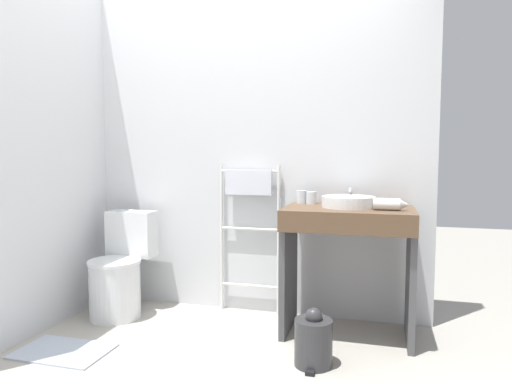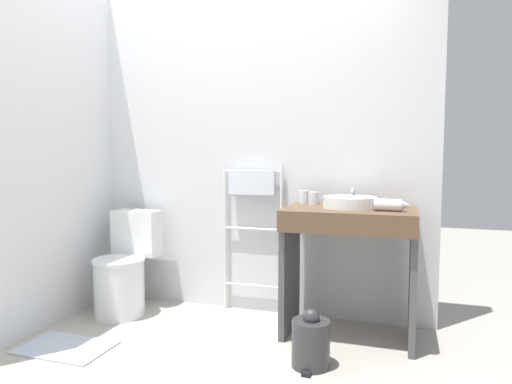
{
  "view_description": "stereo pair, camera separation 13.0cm",
  "coord_description": "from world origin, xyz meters",
  "px_view_note": "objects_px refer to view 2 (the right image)",
  "views": [
    {
      "loc": [
        0.98,
        -2.08,
        1.22
      ],
      "look_at": [
        0.21,
        0.72,
        0.97
      ],
      "focal_mm": 32.0,
      "sensor_mm": 36.0,
      "label": 1
    },
    {
      "loc": [
        1.11,
        -2.05,
        1.22
      ],
      "look_at": [
        0.21,
        0.72,
        0.97
      ],
      "focal_mm": 32.0,
      "sensor_mm": 36.0,
      "label": 2
    }
  ],
  "objects_px": {
    "toilet": "(124,271)",
    "hair_dryer": "(390,205)",
    "sink_basin": "(350,202)",
    "cup_near_edge": "(314,198)",
    "cup_near_wall": "(304,197)",
    "trash_bin": "(311,342)",
    "towel_radiator": "(252,206)"
  },
  "relations": [
    {
      "from": "sink_basin",
      "to": "hair_dryer",
      "type": "xyz_separation_m",
      "value": [
        0.26,
        -0.09,
        -0.0
      ]
    },
    {
      "from": "toilet",
      "to": "cup_near_edge",
      "type": "distance_m",
      "value": 1.55
    },
    {
      "from": "toilet",
      "to": "hair_dryer",
      "type": "height_order",
      "value": "hair_dryer"
    },
    {
      "from": "cup_near_edge",
      "to": "trash_bin",
      "type": "distance_m",
      "value": 1.02
    },
    {
      "from": "cup_near_edge",
      "to": "towel_radiator",
      "type": "bearing_deg",
      "value": 170.55
    },
    {
      "from": "cup_near_wall",
      "to": "hair_dryer",
      "type": "bearing_deg",
      "value": -22.47
    },
    {
      "from": "cup_near_edge",
      "to": "trash_bin",
      "type": "xyz_separation_m",
      "value": [
        0.12,
        -0.67,
        -0.76
      ]
    },
    {
      "from": "trash_bin",
      "to": "sink_basin",
      "type": "bearing_deg",
      "value": 74.66
    },
    {
      "from": "hair_dryer",
      "to": "sink_basin",
      "type": "bearing_deg",
      "value": 160.2
    },
    {
      "from": "toilet",
      "to": "sink_basin",
      "type": "relative_size",
      "value": 2.2
    },
    {
      "from": "sink_basin",
      "to": "cup_near_wall",
      "type": "xyz_separation_m",
      "value": [
        -0.34,
        0.16,
        0.01
      ]
    },
    {
      "from": "cup_near_edge",
      "to": "trash_bin",
      "type": "bearing_deg",
      "value": -79.84
    },
    {
      "from": "towel_radiator",
      "to": "cup_near_wall",
      "type": "distance_m",
      "value": 0.42
    },
    {
      "from": "cup_near_edge",
      "to": "hair_dryer",
      "type": "distance_m",
      "value": 0.57
    },
    {
      "from": "towel_radiator",
      "to": "trash_bin",
      "type": "xyz_separation_m",
      "value": [
        0.61,
        -0.75,
        -0.68
      ]
    },
    {
      "from": "toilet",
      "to": "cup_near_wall",
      "type": "relative_size",
      "value": 8.51
    },
    {
      "from": "toilet",
      "to": "trash_bin",
      "type": "relative_size",
      "value": 2.3
    },
    {
      "from": "cup_near_wall",
      "to": "cup_near_edge",
      "type": "relative_size",
      "value": 1.06
    },
    {
      "from": "toilet",
      "to": "sink_basin",
      "type": "xyz_separation_m",
      "value": [
        1.68,
        0.1,
        0.58
      ]
    },
    {
      "from": "hair_dryer",
      "to": "trash_bin",
      "type": "xyz_separation_m",
      "value": [
        -0.4,
        -0.45,
        -0.76
      ]
    },
    {
      "from": "trash_bin",
      "to": "cup_near_edge",
      "type": "bearing_deg",
      "value": 100.16
    },
    {
      "from": "cup_near_wall",
      "to": "hair_dryer",
      "type": "xyz_separation_m",
      "value": [
        0.6,
        -0.25,
        -0.01
      ]
    },
    {
      "from": "toilet",
      "to": "hair_dryer",
      "type": "bearing_deg",
      "value": 0.09
    },
    {
      "from": "cup_near_wall",
      "to": "trash_bin",
      "type": "bearing_deg",
      "value": -74.36
    },
    {
      "from": "toilet",
      "to": "sink_basin",
      "type": "distance_m",
      "value": 1.78
    },
    {
      "from": "cup_near_wall",
      "to": "trash_bin",
      "type": "height_order",
      "value": "cup_near_wall"
    },
    {
      "from": "cup_near_wall",
      "to": "hair_dryer",
      "type": "height_order",
      "value": "cup_near_wall"
    },
    {
      "from": "towel_radiator",
      "to": "cup_near_wall",
      "type": "xyz_separation_m",
      "value": [
        0.41,
        -0.06,
        0.08
      ]
    },
    {
      "from": "sink_basin",
      "to": "hair_dryer",
      "type": "height_order",
      "value": "hair_dryer"
    },
    {
      "from": "sink_basin",
      "to": "trash_bin",
      "type": "xyz_separation_m",
      "value": [
        -0.15,
        -0.54,
        -0.76
      ]
    },
    {
      "from": "toilet",
      "to": "cup_near_edge",
      "type": "bearing_deg",
      "value": 9.21
    },
    {
      "from": "towel_radiator",
      "to": "cup_near_edge",
      "type": "distance_m",
      "value": 0.5
    }
  ]
}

